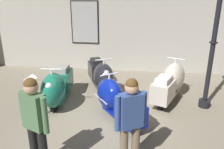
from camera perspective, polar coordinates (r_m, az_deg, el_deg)
ground_plane at (r=4.92m, az=-0.86°, el=-12.56°), size 60.00×60.00×0.00m
showroom_back_wall at (r=8.10m, az=1.87°, el=14.56°), size 18.00×0.63×3.90m
scooter_0 at (r=5.67m, az=-14.14°, el=-3.17°), size 0.69×1.80×1.07m
scooter_1 at (r=6.37m, az=-2.81°, el=-0.24°), size 1.14×1.76×1.05m
scooter_2 at (r=4.92m, az=0.90°, el=-6.63°), size 1.33×1.56×0.98m
scooter_3 at (r=6.07m, az=14.99°, el=-1.80°), size 1.13×1.80×1.07m
lamppost at (r=5.55m, az=25.16°, el=9.82°), size 0.32×0.32×3.13m
visitor_0 at (r=3.47m, az=-19.34°, el=-11.03°), size 0.49×0.34×1.55m
visitor_1 at (r=3.35m, az=4.85°, el=-11.38°), size 0.46×0.36×1.52m
info_stanchion at (r=5.19m, az=-19.74°, el=-6.71°), size 0.38×0.39×1.01m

